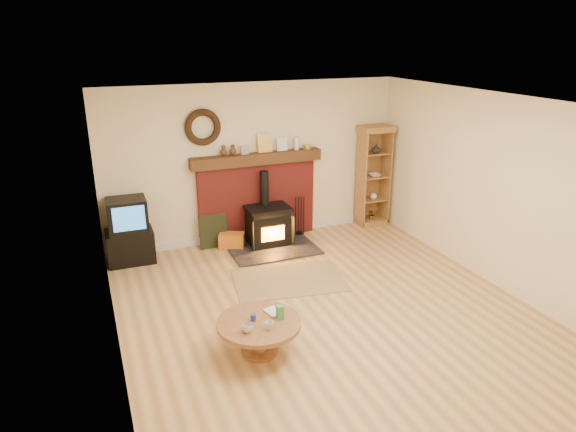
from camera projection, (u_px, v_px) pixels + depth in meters
name	position (u px, v px, depth m)	size (l,w,h in m)	color
ground	(327.00, 311.00, 6.50)	(5.50, 5.50, 0.00)	#AB7D47
room_shell	(325.00, 179.00, 6.00)	(5.02, 5.52, 2.61)	beige
chimney_breast	(257.00, 193.00, 8.56)	(2.20, 0.22, 1.78)	maroon
wood_stove	(269.00, 227.00, 8.39)	(1.40, 1.00, 1.22)	black
area_rug	(289.00, 279.00, 7.31)	(1.54, 1.06, 0.01)	brown
tv_unit	(129.00, 232.00, 7.74)	(0.70, 0.50, 1.01)	black
curio_cabinet	(372.00, 176.00, 9.18)	(0.58, 0.42, 1.81)	brown
firelog_box	(232.00, 241.00, 8.36)	(0.40, 0.25, 0.25)	gold
leaning_painting	(213.00, 231.00, 8.34)	(0.46, 0.03, 0.55)	black
fire_tools	(299.00, 227.00, 8.87)	(0.19, 0.16, 0.70)	black
coffee_table	(259.00, 327.00, 5.55)	(0.92, 0.92, 0.55)	brown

